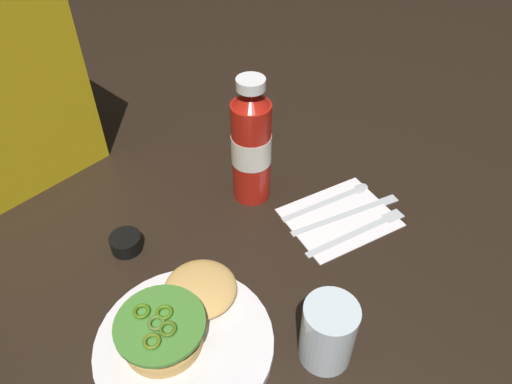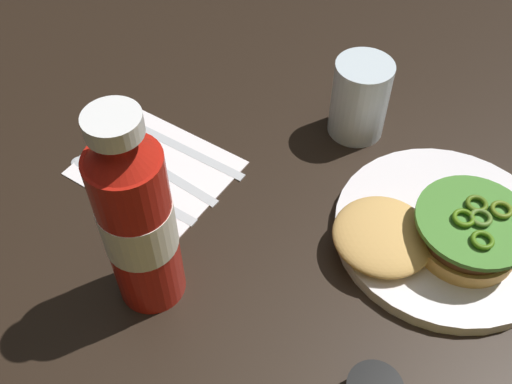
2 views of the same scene
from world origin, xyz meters
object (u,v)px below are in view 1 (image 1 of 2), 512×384
Objects in this scene: fork_utensil at (364,228)px; spoon_utensil at (339,196)px; ketchup_bottle at (251,146)px; water_glass at (328,333)px; burger_sandwich at (177,315)px; condiment_cup at (126,243)px; butter_knife at (353,211)px; dinner_plate at (185,344)px; napkin at (340,217)px.

fork_utensil and spoon_utensil have the same top height.
fork_utensil is at bearing -72.96° from ketchup_bottle.
burger_sandwich is at bearing 122.26° from water_glass.
fork_utensil is at bearing -41.61° from condiment_cup.
fork_utensil is 0.95× the size of butter_knife.
spoon_utensil is (0.39, 0.02, -0.00)m from dinner_plate.
spoon_utensil is (0.37, -0.01, -0.03)m from burger_sandwich.
condiment_cup reaches higher than napkin.
dinner_plate is 0.20m from water_glass.
burger_sandwich is at bearing -102.73° from condiment_cup.
butter_knife is (0.37, -0.02, -0.00)m from dinner_plate.
spoon_utensil is (0.27, 0.16, -0.05)m from water_glass.
butter_knife is (0.32, -0.23, -0.01)m from condiment_cup.
ketchup_bottle reaches higher than burger_sandwich.
napkin is 0.05m from spoon_utensil.
burger_sandwich is at bearing 172.95° from napkin.
ketchup_bottle is 0.26m from condiment_cup.
condiment_cup is (-0.07, 0.35, -0.04)m from water_glass.
dinner_plate is at bearing -115.50° from burger_sandwich.
ketchup_bottle is at bearing -14.42° from condiment_cup.
water_glass is 0.32m from spoon_utensil.
condiment_cup is at bearing 101.17° from water_glass.
fork_utensil is (0.23, 0.09, -0.05)m from water_glass.
spoon_utensil is at bearing 37.00° from napkin.
condiment_cup is (0.04, 0.18, -0.02)m from burger_sandwich.
butter_knife and spoon_utensil have the same top height.
burger_sandwich is 1.02× the size of fork_utensil.
ketchup_bottle is at bearing 26.43° from dinner_plate.
dinner_plate is 1.25× the size of fork_utensil.
butter_knife is at bearing 60.94° from fork_utensil.
butter_knife is at bearing -63.74° from ketchup_bottle.
burger_sandwich is 0.38m from spoon_utensil.
butter_knife is at bearing -111.73° from spoon_utensil.
dinner_plate reaches higher than fork_utensil.
condiment_cup reaches higher than fork_utensil.
condiment_cup is 0.39m from butter_knife.
ketchup_bottle is (0.29, 0.14, 0.10)m from dinner_plate.
burger_sandwich is 0.34m from napkin.
spoon_utensil is at bearing 31.48° from water_glass.
burger_sandwich reaches higher than butter_knife.
dinner_plate reaches higher than napkin.
spoon_utensil is at bearing -51.87° from ketchup_bottle.
napkin is (0.35, -0.01, -0.01)m from dinner_plate.
butter_knife is 1.13× the size of spoon_utensil.
fork_utensil is 0.09m from spoon_utensil.
water_glass reaches higher than burger_sandwich.
napkin is at bearing -36.64° from condiment_cup.
burger_sandwich is 0.18m from condiment_cup.
ketchup_bottle reaches higher than dinner_plate.
ketchup_bottle is 0.22m from butter_knife.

